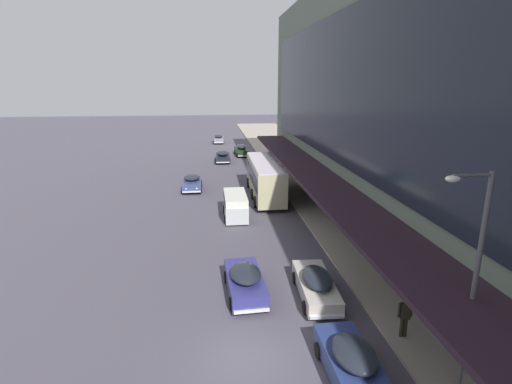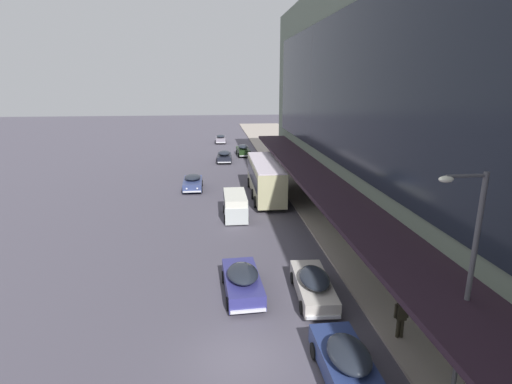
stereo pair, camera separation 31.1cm
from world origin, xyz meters
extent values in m
plane|color=#4D4956|center=(0.00, 0.00, 0.00)|extent=(240.00, 240.00, 0.00)
cube|color=#A6998E|center=(11.00, 0.00, 0.07)|extent=(10.00, 180.00, 0.15)
cube|color=black|center=(7.95, 0.00, 10.10)|extent=(0.10, 73.60, 10.29)
cube|color=black|center=(6.40, 0.00, 3.94)|extent=(3.20, 72.00, 0.24)
cube|color=#B7B285|center=(3.93, 22.93, 1.82)|extent=(2.59, 10.58, 2.94)
cube|color=black|center=(3.93, 22.93, 2.17)|extent=(2.62, 9.74, 1.29)
cube|color=silver|center=(3.93, 22.93, 3.34)|extent=(2.49, 10.58, 0.12)
cube|color=black|center=(3.98, 28.25, 3.04)|extent=(1.24, 0.07, 0.36)
cylinder|color=black|center=(2.72, 26.53, 0.50)|extent=(0.26, 1.00, 1.00)
cylinder|color=black|center=(5.21, 26.51, 0.50)|extent=(0.26, 1.00, 1.00)
cylinder|color=black|center=(2.66, 19.67, 0.50)|extent=(0.26, 1.00, 1.00)
cylinder|color=black|center=(5.14, 19.65, 0.50)|extent=(0.26, 1.00, 1.00)
cylinder|color=black|center=(2.68, 22.15, 0.50)|extent=(0.26, 1.00, 1.00)
cylinder|color=black|center=(5.17, 22.13, 0.50)|extent=(0.26, 1.00, 1.00)
cube|color=beige|center=(3.94, 4.41, 0.58)|extent=(1.87, 4.81, 0.72)
ellipsoid|color=#1E232D|center=(3.93, 4.17, 1.21)|extent=(1.57, 2.67, 0.58)
cube|color=silver|center=(4.05, 6.82, 0.37)|extent=(1.57, 0.19, 0.14)
cube|color=silver|center=(3.83, 1.99, 0.37)|extent=(1.57, 0.19, 0.14)
sphere|color=silver|center=(3.60, 6.81, 0.63)|extent=(0.18, 0.18, 0.18)
sphere|color=silver|center=(4.51, 6.77, 0.63)|extent=(0.18, 0.18, 0.18)
cylinder|color=black|center=(3.19, 5.91, 0.32)|extent=(0.17, 0.65, 0.64)
cylinder|color=black|center=(4.83, 5.83, 0.32)|extent=(0.17, 0.65, 0.64)
cylinder|color=black|center=(3.05, 2.98, 0.32)|extent=(0.17, 0.65, 0.64)
cylinder|color=black|center=(4.70, 2.90, 0.32)|extent=(0.17, 0.65, 0.64)
cube|color=gray|center=(0.53, 58.06, 0.62)|extent=(1.77, 4.20, 0.79)
ellipsoid|color=#1E232D|center=(0.52, 57.86, 1.25)|extent=(1.53, 2.32, 0.51)
cube|color=silver|center=(0.57, 60.20, 0.37)|extent=(1.61, 0.15, 0.14)
cube|color=silver|center=(0.49, 55.93, 0.37)|extent=(1.61, 0.15, 0.14)
sphere|color=silver|center=(0.10, 60.18, 0.67)|extent=(0.18, 0.18, 0.18)
sphere|color=silver|center=(1.03, 60.16, 0.67)|extent=(0.18, 0.18, 0.18)
cylinder|color=black|center=(-0.29, 59.37, 0.32)|extent=(0.15, 0.64, 0.64)
cylinder|color=black|center=(1.40, 59.34, 0.32)|extent=(0.15, 0.64, 0.64)
cylinder|color=black|center=(-0.34, 56.79, 0.32)|extent=(0.15, 0.64, 0.64)
cylinder|color=black|center=(1.35, 56.76, 0.32)|extent=(0.15, 0.64, 0.64)
cube|color=black|center=(3.52, 45.06, 0.64)|extent=(1.81, 4.66, 0.85)
ellipsoid|color=#1E232D|center=(3.53, 44.83, 1.36)|extent=(1.53, 2.58, 0.63)
cube|color=silver|center=(3.43, 47.40, 0.37)|extent=(1.54, 0.18, 0.14)
cube|color=silver|center=(3.62, 42.71, 0.37)|extent=(1.54, 0.18, 0.14)
sphere|color=silver|center=(2.99, 47.35, 0.69)|extent=(0.18, 0.18, 0.18)
sphere|color=silver|center=(3.88, 47.39, 0.69)|extent=(0.18, 0.18, 0.18)
cylinder|color=black|center=(2.66, 46.45, 0.32)|extent=(0.17, 0.65, 0.64)
cylinder|color=black|center=(4.28, 46.51, 0.32)|extent=(0.17, 0.65, 0.64)
cylinder|color=black|center=(2.77, 43.60, 0.32)|extent=(0.17, 0.65, 0.64)
cylinder|color=black|center=(4.39, 43.66, 0.32)|extent=(0.17, 0.65, 0.64)
cube|color=navy|center=(3.69, -1.45, 0.61)|extent=(1.74, 4.24, 0.78)
ellipsoid|color=#1E232D|center=(3.69, -1.66, 1.28)|extent=(1.52, 2.34, 0.61)
cube|color=silver|center=(3.66, 0.71, 0.37)|extent=(1.61, 0.14, 0.14)
sphere|color=silver|center=(3.20, 0.67, 0.66)|extent=(0.18, 0.18, 0.18)
sphere|color=silver|center=(4.13, 0.68, 0.66)|extent=(0.18, 0.18, 0.18)
cylinder|color=black|center=(2.83, -0.16, 0.32)|extent=(0.15, 0.64, 0.64)
cylinder|color=black|center=(4.52, -0.13, 0.32)|extent=(0.15, 0.64, 0.64)
cube|color=navy|center=(0.41, 5.11, 0.62)|extent=(1.96, 4.46, 0.80)
ellipsoid|color=#1E232D|center=(0.42, 4.89, 1.28)|extent=(1.65, 2.48, 0.56)
cube|color=silver|center=(0.31, 7.35, 0.37)|extent=(1.67, 0.20, 0.14)
cube|color=silver|center=(0.52, 2.87, 0.37)|extent=(1.67, 0.20, 0.14)
sphere|color=silver|center=(-0.17, 7.30, 0.67)|extent=(0.18, 0.18, 0.18)
sphere|color=silver|center=(0.79, 7.34, 0.67)|extent=(0.18, 0.18, 0.18)
cylinder|color=black|center=(-0.53, 6.43, 0.32)|extent=(0.17, 0.65, 0.64)
cylinder|color=black|center=(1.22, 6.51, 0.32)|extent=(0.17, 0.65, 0.64)
cylinder|color=black|center=(-0.40, 3.71, 0.32)|extent=(0.17, 0.65, 0.64)
cylinder|color=black|center=(1.35, 3.79, 0.32)|extent=(0.17, 0.65, 0.64)
cube|color=navy|center=(-3.03, 26.31, 0.61)|extent=(1.85, 4.34, 0.78)
ellipsoid|color=#1E232D|center=(-3.03, 26.52, 1.23)|extent=(1.62, 2.39, 0.51)
cube|color=silver|center=(-3.01, 24.09, 0.37)|extent=(1.74, 0.13, 0.14)
cube|color=silver|center=(-3.04, 28.52, 0.37)|extent=(1.74, 0.13, 0.14)
sphere|color=silver|center=(-2.51, 24.13, 0.66)|extent=(0.18, 0.18, 0.18)
sphere|color=silver|center=(-3.52, 24.12, 0.66)|extent=(0.18, 0.18, 0.18)
cylinder|color=black|center=(-2.10, 24.97, 0.32)|extent=(0.14, 0.64, 0.64)
cylinder|color=black|center=(-3.93, 24.96, 0.32)|extent=(0.14, 0.64, 0.64)
cylinder|color=black|center=(-2.12, 27.65, 0.32)|extent=(0.14, 0.64, 0.64)
cylinder|color=black|center=(-3.95, 27.64, 0.32)|extent=(0.14, 0.64, 0.64)
cube|color=black|center=(0.62, 40.56, 0.58)|extent=(2.00, 4.57, 0.73)
ellipsoid|color=#1E232D|center=(0.61, 40.33, 1.25)|extent=(1.71, 2.54, 0.66)
cube|color=silver|center=(0.70, 42.86, 0.37)|extent=(1.75, 0.18, 0.14)
cube|color=silver|center=(0.54, 38.25, 0.37)|extent=(1.75, 0.18, 0.14)
sphere|color=silver|center=(0.20, 42.85, 0.63)|extent=(0.18, 0.18, 0.18)
sphere|color=silver|center=(1.21, 42.81, 0.63)|extent=(0.18, 0.18, 0.18)
cylinder|color=black|center=(-0.25, 41.99, 0.32)|extent=(0.16, 0.64, 0.64)
cylinder|color=black|center=(1.59, 41.92, 0.32)|extent=(0.16, 0.64, 0.64)
cylinder|color=black|center=(-0.35, 39.19, 0.32)|extent=(0.16, 0.64, 0.64)
cylinder|color=black|center=(1.49, 39.13, 0.32)|extent=(0.16, 0.64, 0.64)
cube|color=#BAC0BF|center=(0.75, 17.20, 0.76)|extent=(1.75, 4.30, 1.29)
cube|color=white|center=(0.75, 17.20, 1.55)|extent=(1.72, 4.22, 0.83)
cube|color=black|center=(0.75, 17.20, 1.45)|extent=(1.79, 3.87, 0.41)
ellipsoid|color=#BAC0BF|center=(0.76, 19.30, 0.90)|extent=(1.61, 0.60, 1.11)
cylinder|color=black|center=(-0.12, 18.45, 0.32)|extent=(0.16, 0.64, 0.64)
cylinder|color=black|center=(1.63, 18.45, 0.32)|extent=(0.16, 0.64, 0.64)
cylinder|color=black|center=(-0.12, 15.96, 0.32)|extent=(0.16, 0.64, 0.64)
cylinder|color=black|center=(1.63, 15.96, 0.32)|extent=(0.16, 0.64, 0.64)
cylinder|color=#2C281C|center=(6.64, 0.58, 0.57)|extent=(0.16, 0.16, 0.85)
cylinder|color=#2C281C|center=(6.80, 0.57, 0.57)|extent=(0.16, 0.16, 0.85)
cube|color=#2C281C|center=(6.72, 0.58, 1.35)|extent=(0.42, 0.28, 0.70)
cylinder|color=#2C281C|center=(6.46, 0.60, 1.39)|extent=(0.10, 0.10, 0.63)
cylinder|color=#2C281C|center=(6.98, 0.55, 1.39)|extent=(0.10, 0.10, 0.63)
sphere|color=tan|center=(6.72, 0.58, 1.81)|extent=(0.22, 0.22, 0.22)
cylinder|color=black|center=(6.72, 0.58, 1.89)|extent=(0.33, 0.33, 0.02)
cylinder|color=black|center=(6.72, 0.58, 1.95)|extent=(0.21, 0.21, 0.12)
cylinder|color=#4C4C51|center=(6.81, -3.07, 4.13)|extent=(0.16, 0.16, 7.96)
cylinder|color=#4C4C51|center=(6.21, -3.07, 8.01)|extent=(1.20, 0.10, 0.10)
ellipsoid|color=silver|center=(5.61, -3.07, 7.93)|extent=(0.44, 0.28, 0.20)
camera|label=1|loc=(-1.19, -13.28, 10.57)|focal=28.00mm
camera|label=2|loc=(-0.88, -13.32, 10.57)|focal=28.00mm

